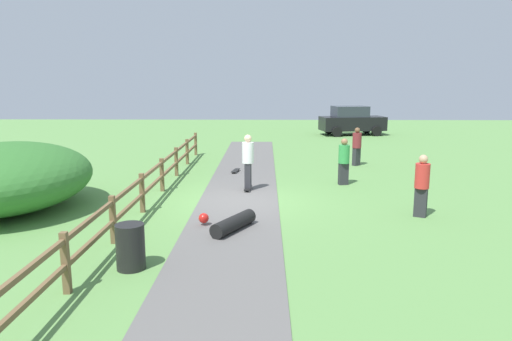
% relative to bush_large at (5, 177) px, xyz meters
% --- Properties ---
extents(ground_plane, '(60.00, 60.00, 0.00)m').
position_rel_bush_large_xyz_m(ground_plane, '(6.48, 1.13, -0.95)').
color(ground_plane, '#60934C').
extents(asphalt_path, '(2.40, 28.00, 0.02)m').
position_rel_bush_large_xyz_m(asphalt_path, '(6.48, 1.13, -0.94)').
color(asphalt_path, '#605E5B').
rests_on(asphalt_path, ground_plane).
extents(wooden_fence, '(0.12, 18.12, 1.10)m').
position_rel_bush_large_xyz_m(wooden_fence, '(3.88, 1.13, -0.29)').
color(wooden_fence, brown).
rests_on(wooden_fence, ground_plane).
extents(bush_large, '(4.57, 5.48, 1.91)m').
position_rel_bush_large_xyz_m(bush_large, '(0.00, 0.00, 0.00)').
color(bush_large, '#33702D').
rests_on(bush_large, ground_plane).
extents(trash_bin, '(0.56, 0.56, 0.90)m').
position_rel_bush_large_xyz_m(trash_bin, '(4.68, -4.19, -0.50)').
color(trash_bin, black).
rests_on(trash_bin, ground_plane).
extents(skater_riding, '(0.41, 0.81, 1.85)m').
position_rel_bush_large_xyz_m(skater_riding, '(6.72, 2.55, 0.10)').
color(skater_riding, black).
rests_on(skater_riding, asphalt_path).
extents(skater_fallen, '(1.44, 1.53, 0.36)m').
position_rel_bush_large_xyz_m(skater_fallen, '(6.47, -1.77, -0.75)').
color(skater_fallen, black).
rests_on(skater_fallen, asphalt_path).
extents(skateboard_loose, '(0.33, 0.82, 0.08)m').
position_rel_bush_large_xyz_m(skateboard_loose, '(6.11, 5.67, -0.86)').
color(skateboard_loose, black).
rests_on(skateboard_loose, asphalt_path).
extents(bystander_red, '(0.51, 0.51, 1.69)m').
position_rel_bush_large_xyz_m(bystander_red, '(11.47, -0.44, -0.02)').
color(bystander_red, '#2D2D33').
rests_on(bystander_red, ground_plane).
extents(bystander_green, '(0.46, 0.46, 1.64)m').
position_rel_bush_large_xyz_m(bystander_green, '(10.03, 3.54, -0.06)').
color(bystander_green, '#2D2D33').
rests_on(bystander_green, ground_plane).
extents(bystander_maroon, '(0.54, 0.54, 1.64)m').
position_rel_bush_large_xyz_m(bystander_maroon, '(11.20, 7.37, -0.06)').
color(bystander_maroon, '#2D2D33').
rests_on(bystander_maroon, ground_plane).
extents(parked_car_black, '(4.43, 2.54, 1.92)m').
position_rel_bush_large_xyz_m(parked_car_black, '(13.02, 18.96, 0.01)').
color(parked_car_black, black).
rests_on(parked_car_black, ground_plane).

